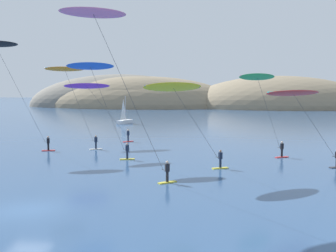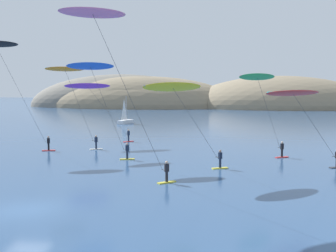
% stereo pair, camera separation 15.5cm
% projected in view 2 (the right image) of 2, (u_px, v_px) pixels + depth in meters
% --- Properties ---
extents(ground_plane, '(600.00, 600.00, 0.00)m').
position_uv_depth(ground_plane, '(26.00, 210.00, 25.08)').
color(ground_plane, '#2D4C75').
extents(headland_island, '(134.85, 50.05, 25.83)m').
position_uv_depth(headland_island, '(173.00, 107.00, 165.51)').
color(headland_island, '#84755B').
rests_on(headland_island, ground).
extents(sailboat_near, '(2.55, 5.95, 5.70)m').
position_uv_depth(sailboat_near, '(126.00, 120.00, 87.54)').
color(sailboat_near, white).
rests_on(sailboat_near, ground).
extents(kitesurfer_green, '(5.78, 5.35, 8.77)m').
position_uv_depth(kitesurfer_green, '(260.00, 85.00, 41.43)').
color(kitesurfer_green, red).
rests_on(kitesurfer_green, ground).
extents(kitesurfer_blue, '(6.34, 3.58, 9.82)m').
position_uv_depth(kitesurfer_blue, '(94.00, 75.00, 41.17)').
color(kitesurfer_blue, yellow).
rests_on(kitesurfer_blue, ground).
extents(kitesurfer_black, '(8.16, 4.07, 12.54)m').
position_uv_depth(kitesurfer_black, '(1.00, 54.00, 46.69)').
color(kitesurfer_black, red).
rests_on(kitesurfer_black, ground).
extents(kitesurfer_red, '(8.18, 6.73, 7.18)m').
position_uv_depth(kitesurfer_red, '(297.00, 98.00, 35.06)').
color(kitesurfer_red, '#2D2D33').
rests_on(kitesurfer_red, ground).
extents(kitesurfer_orange, '(5.74, 4.49, 9.75)m').
position_uv_depth(kitesurfer_orange, '(68.00, 77.00, 47.79)').
color(kitesurfer_orange, silver).
rests_on(kitesurfer_orange, ground).
extents(kitesurfer_pink, '(7.84, 4.98, 12.83)m').
position_uv_depth(kitesurfer_pink, '(101.00, 32.00, 29.49)').
color(kitesurfer_pink, yellow).
rests_on(kitesurfer_pink, ground).
extents(kitesurfer_yellow, '(7.24, 6.10, 7.82)m').
position_uv_depth(kitesurfer_yellow, '(177.00, 93.00, 34.93)').
color(kitesurfer_yellow, yellow).
rests_on(kitesurfer_yellow, ground).
extents(kitesurfer_purple, '(8.43, 5.02, 7.99)m').
position_uv_depth(kitesurfer_purple, '(91.00, 90.00, 54.93)').
color(kitesurfer_purple, red).
rests_on(kitesurfer_purple, ground).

